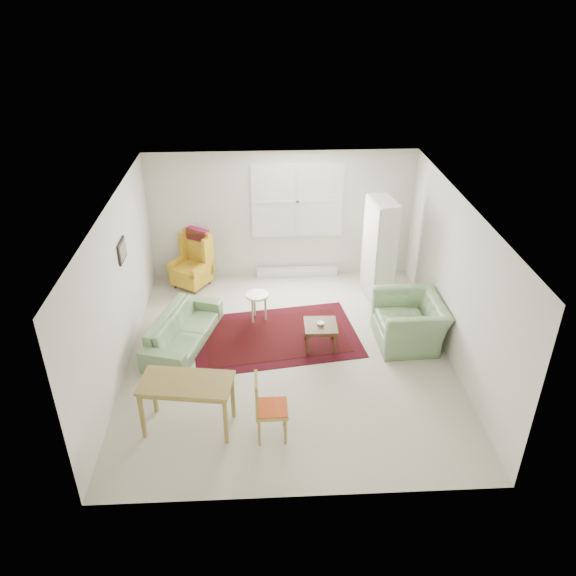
{
  "coord_description": "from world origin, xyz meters",
  "views": [
    {
      "loc": [
        -0.39,
        -7.2,
        5.27
      ],
      "look_at": [
        0.0,
        0.3,
        1.05
      ],
      "focal_mm": 35.0,
      "sensor_mm": 36.0,
      "label": 1
    }
  ],
  "objects_px": {
    "stool": "(258,307)",
    "coffee_table": "(320,335)",
    "wingback_chair": "(190,261)",
    "cabinet": "(380,249)",
    "desk_chair": "(272,407)",
    "desk": "(188,404)",
    "sofa": "(183,324)",
    "armchair": "(410,317)"
  },
  "relations": [
    {
      "from": "wingback_chair",
      "to": "cabinet",
      "type": "distance_m",
      "value": 3.54
    },
    {
      "from": "wingback_chair",
      "to": "coffee_table",
      "type": "relative_size",
      "value": 2.12
    },
    {
      "from": "sofa",
      "to": "stool",
      "type": "distance_m",
      "value": 1.37
    },
    {
      "from": "desk",
      "to": "coffee_table",
      "type": "bearing_deg",
      "value": 42.3
    },
    {
      "from": "armchair",
      "to": "desk_chair",
      "type": "height_order",
      "value": "desk_chair"
    },
    {
      "from": "stool",
      "to": "desk",
      "type": "distance_m",
      "value": 2.74
    },
    {
      "from": "stool",
      "to": "desk",
      "type": "xyz_separation_m",
      "value": [
        -0.91,
        -2.58,
        0.11
      ]
    },
    {
      "from": "sofa",
      "to": "coffee_table",
      "type": "distance_m",
      "value": 2.21
    },
    {
      "from": "wingback_chair",
      "to": "armchair",
      "type": "bearing_deg",
      "value": 4.24
    },
    {
      "from": "wingback_chair",
      "to": "cabinet",
      "type": "relative_size",
      "value": 0.58
    },
    {
      "from": "armchair",
      "to": "cabinet",
      "type": "relative_size",
      "value": 0.62
    },
    {
      "from": "sofa",
      "to": "wingback_chair",
      "type": "relative_size",
      "value": 1.67
    },
    {
      "from": "armchair",
      "to": "desk",
      "type": "xyz_separation_m",
      "value": [
        -3.35,
        -1.82,
        -0.08
      ]
    },
    {
      "from": "sofa",
      "to": "desk",
      "type": "bearing_deg",
      "value": -155.07
    },
    {
      "from": "desk_chair",
      "to": "armchair",
      "type": "bearing_deg",
      "value": -48.46
    },
    {
      "from": "armchair",
      "to": "desk_chair",
      "type": "relative_size",
      "value": 1.24
    },
    {
      "from": "stool",
      "to": "sofa",
      "type": "bearing_deg",
      "value": -151.73
    },
    {
      "from": "coffee_table",
      "to": "desk_chair",
      "type": "xyz_separation_m",
      "value": [
        -0.83,
        -1.96,
        0.26
      ]
    },
    {
      "from": "desk",
      "to": "desk_chair",
      "type": "height_order",
      "value": "desk_chair"
    },
    {
      "from": "sofa",
      "to": "wingback_chair",
      "type": "distance_m",
      "value": 1.94
    },
    {
      "from": "wingback_chair",
      "to": "cabinet",
      "type": "bearing_deg",
      "value": 24.81
    },
    {
      "from": "desk",
      "to": "desk_chair",
      "type": "xyz_separation_m",
      "value": [
        1.08,
        -0.23,
        0.1
      ]
    },
    {
      "from": "sofa",
      "to": "coffee_table",
      "type": "bearing_deg",
      "value": -78.81
    },
    {
      "from": "coffee_table",
      "to": "desk",
      "type": "height_order",
      "value": "desk"
    },
    {
      "from": "desk",
      "to": "desk_chair",
      "type": "relative_size",
      "value": 1.26
    },
    {
      "from": "desk_chair",
      "to": "desk",
      "type": "bearing_deg",
      "value": 77.73
    },
    {
      "from": "cabinet",
      "to": "desk_chair",
      "type": "xyz_separation_m",
      "value": [
        -2.05,
        -3.58,
        -0.47
      ]
    },
    {
      "from": "stool",
      "to": "desk_chair",
      "type": "height_order",
      "value": "desk_chair"
    },
    {
      "from": "coffee_table",
      "to": "sofa",
      "type": "bearing_deg",
      "value": 174.76
    },
    {
      "from": "desk_chair",
      "to": "sofa",
      "type": "bearing_deg",
      "value": 31.85
    },
    {
      "from": "armchair",
      "to": "sofa",
      "type": "bearing_deg",
      "value": -93.47
    },
    {
      "from": "cabinet",
      "to": "desk",
      "type": "bearing_deg",
      "value": -142.03
    },
    {
      "from": "wingback_chair",
      "to": "stool",
      "type": "bearing_deg",
      "value": -12.48
    },
    {
      "from": "coffee_table",
      "to": "stool",
      "type": "bearing_deg",
      "value": 139.73
    },
    {
      "from": "coffee_table",
      "to": "armchair",
      "type": "bearing_deg",
      "value": 3.45
    },
    {
      "from": "stool",
      "to": "cabinet",
      "type": "distance_m",
      "value": 2.45
    },
    {
      "from": "coffee_table",
      "to": "stool",
      "type": "height_order",
      "value": "stool"
    },
    {
      "from": "stool",
      "to": "wingback_chair",
      "type": "bearing_deg",
      "value": 134.34
    },
    {
      "from": "armchair",
      "to": "cabinet",
      "type": "xyz_separation_m",
      "value": [
        -0.22,
        1.53,
        0.48
      ]
    },
    {
      "from": "stool",
      "to": "coffee_table",
      "type": "bearing_deg",
      "value": -40.27
    },
    {
      "from": "coffee_table",
      "to": "cabinet",
      "type": "distance_m",
      "value": 2.16
    },
    {
      "from": "cabinet",
      "to": "stool",
      "type": "bearing_deg",
      "value": -169.81
    }
  ]
}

